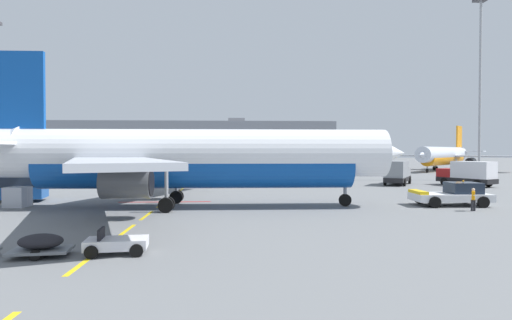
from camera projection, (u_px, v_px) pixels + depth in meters
name	position (u px, v px, depth m)	size (l,w,h in m)	color
ground	(353.00, 184.00, 55.78)	(400.00, 400.00, 0.00)	slate
apron_paint_markings	(185.00, 187.00, 51.60)	(8.00, 94.50, 0.01)	yellow
airliner_foreground	(190.00, 158.00, 33.16)	(34.67, 34.63, 12.20)	white
pushback_tug	(453.00, 195.00, 34.23)	(6.08, 3.34, 2.08)	silver
airliner_mid_left	(444.00, 156.00, 92.78)	(24.82, 25.36, 10.47)	silver
catering_truck	(468.00, 173.00, 53.03)	(5.36, 7.32, 3.14)	black
fuel_service_truck	(397.00, 172.00, 55.13)	(5.68, 7.23, 3.14)	black
baggage_train	(42.00, 244.00, 17.72)	(8.70, 2.42, 1.14)	silver
ground_crew_worker	(473.00, 198.00, 31.11)	(0.48, 0.55, 1.72)	#232328
uld_cargo_container	(18.00, 197.00, 33.40)	(1.74, 1.70, 1.60)	#B7BCC6
apron_light_mast_far	(480.00, 68.00, 63.31)	(1.80, 1.80, 27.62)	slate
terminal_satellite	(196.00, 143.00, 153.46)	(99.25, 20.89, 16.37)	gray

